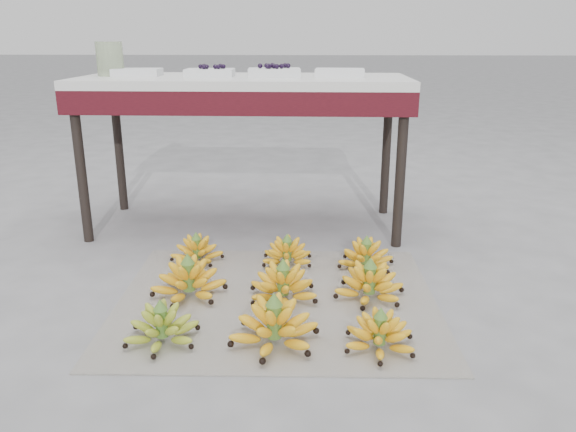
{
  "coord_description": "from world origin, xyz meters",
  "views": [
    {
      "loc": [
        0.21,
        -1.97,
        1.0
      ],
      "look_at": [
        0.1,
        0.3,
        0.27
      ],
      "focal_mm": 35.0,
      "sensor_mm": 36.0,
      "label": 1
    }
  ],
  "objects_px": {
    "bunch_mid_right": "(370,284)",
    "tray_left": "(210,72)",
    "tray_right": "(274,72)",
    "bunch_front_left": "(162,327)",
    "vendor_table": "(244,95)",
    "bunch_back_left": "(197,251)",
    "tray_far_right": "(340,73)",
    "bunch_mid_center": "(283,285)",
    "glass_jar": "(110,59)",
    "bunch_back_center": "(287,254)",
    "bunch_front_right": "(380,334)",
    "bunch_mid_left": "(189,281)",
    "bunch_front_center": "(274,326)",
    "newspaper_mat": "(277,300)",
    "tray_far_left": "(137,72)",
    "bunch_back_right": "(366,257)"
  },
  "relations": [
    {
      "from": "glass_jar",
      "to": "tray_left",
      "type": "bearing_deg",
      "value": -4.34
    },
    {
      "from": "tray_far_right",
      "to": "tray_far_left",
      "type": "bearing_deg",
      "value": -179.79
    },
    {
      "from": "tray_left",
      "to": "newspaper_mat",
      "type": "bearing_deg",
      "value": -66.37
    },
    {
      "from": "bunch_front_right",
      "to": "tray_far_right",
      "type": "xyz_separation_m",
      "value": [
        -0.1,
        1.28,
        0.77
      ]
    },
    {
      "from": "bunch_front_right",
      "to": "bunch_front_center",
      "type": "bearing_deg",
      "value": 158.93
    },
    {
      "from": "bunch_front_center",
      "to": "tray_right",
      "type": "bearing_deg",
      "value": 89.29
    },
    {
      "from": "bunch_back_left",
      "to": "tray_far_left",
      "type": "distance_m",
      "value": 1.02
    },
    {
      "from": "tray_left",
      "to": "glass_jar",
      "type": "height_order",
      "value": "glass_jar"
    },
    {
      "from": "bunch_mid_right",
      "to": "vendor_table",
      "type": "height_order",
      "value": "vendor_table"
    },
    {
      "from": "bunch_mid_right",
      "to": "newspaper_mat",
      "type": "bearing_deg",
      "value": 175.6
    },
    {
      "from": "bunch_mid_center",
      "to": "tray_far_right",
      "type": "xyz_separation_m",
      "value": [
        0.24,
        0.93,
        0.76
      ]
    },
    {
      "from": "bunch_front_left",
      "to": "bunch_mid_center",
      "type": "relative_size",
      "value": 0.9
    },
    {
      "from": "bunch_mid_left",
      "to": "tray_far_left",
      "type": "distance_m",
      "value": 1.26
    },
    {
      "from": "bunch_mid_right",
      "to": "tray_far_right",
      "type": "distance_m",
      "value": 1.18
    },
    {
      "from": "vendor_table",
      "to": "tray_far_right",
      "type": "height_order",
      "value": "tray_far_right"
    },
    {
      "from": "bunch_front_left",
      "to": "vendor_table",
      "type": "height_order",
      "value": "vendor_table"
    },
    {
      "from": "vendor_table",
      "to": "tray_far_left",
      "type": "bearing_deg",
      "value": 178.62
    },
    {
      "from": "tray_left",
      "to": "glass_jar",
      "type": "xyz_separation_m",
      "value": [
        -0.53,
        0.04,
        0.06
      ]
    },
    {
      "from": "tray_far_left",
      "to": "glass_jar",
      "type": "xyz_separation_m",
      "value": [
        -0.14,
        0.01,
        0.07
      ]
    },
    {
      "from": "bunch_front_left",
      "to": "bunch_mid_left",
      "type": "bearing_deg",
      "value": 71.93
    },
    {
      "from": "bunch_mid_right",
      "to": "glass_jar",
      "type": "height_order",
      "value": "glass_jar"
    },
    {
      "from": "bunch_front_right",
      "to": "tray_far_right",
      "type": "relative_size",
      "value": 1.21
    },
    {
      "from": "bunch_front_left",
      "to": "tray_far_left",
      "type": "bearing_deg",
      "value": 92.15
    },
    {
      "from": "vendor_table",
      "to": "glass_jar",
      "type": "distance_m",
      "value": 0.72
    },
    {
      "from": "bunch_mid_center",
      "to": "newspaper_mat",
      "type": "bearing_deg",
      "value": 178.13
    },
    {
      "from": "bunch_back_center",
      "to": "tray_right",
      "type": "xyz_separation_m",
      "value": [
        -0.09,
        0.54,
        0.77
      ]
    },
    {
      "from": "bunch_mid_left",
      "to": "glass_jar",
      "type": "height_order",
      "value": "glass_jar"
    },
    {
      "from": "newspaper_mat",
      "to": "tray_right",
      "type": "bearing_deg",
      "value": 94.31
    },
    {
      "from": "bunch_mid_center",
      "to": "glass_jar",
      "type": "relative_size",
      "value": 2.07
    },
    {
      "from": "newspaper_mat",
      "to": "bunch_front_center",
      "type": "height_order",
      "value": "bunch_front_center"
    },
    {
      "from": "bunch_mid_left",
      "to": "bunch_mid_right",
      "type": "bearing_deg",
      "value": -2.95
    },
    {
      "from": "newspaper_mat",
      "to": "bunch_back_center",
      "type": "bearing_deg",
      "value": 86.51
    },
    {
      "from": "bunch_mid_right",
      "to": "tray_left",
      "type": "relative_size",
      "value": 1.32
    },
    {
      "from": "vendor_table",
      "to": "bunch_front_center",
      "type": "bearing_deg",
      "value": -79.16
    },
    {
      "from": "bunch_back_center",
      "to": "tray_far_right",
      "type": "xyz_separation_m",
      "value": [
        0.24,
        0.57,
        0.77
      ]
    },
    {
      "from": "bunch_front_right",
      "to": "tray_left",
      "type": "distance_m",
      "value": 1.65
    },
    {
      "from": "bunch_front_left",
      "to": "bunch_back_left",
      "type": "xyz_separation_m",
      "value": [
        -0.03,
        0.72,
        -0.0
      ]
    },
    {
      "from": "bunch_front_left",
      "to": "bunch_mid_right",
      "type": "xyz_separation_m",
      "value": [
        0.74,
        0.37,
        0.0
      ]
    },
    {
      "from": "bunch_front_right",
      "to": "vendor_table",
      "type": "relative_size",
      "value": 0.19
    },
    {
      "from": "bunch_front_right",
      "to": "newspaper_mat",
      "type": "bearing_deg",
      "value": 118.2
    },
    {
      "from": "tray_right",
      "to": "bunch_mid_left",
      "type": "bearing_deg",
      "value": -108.13
    },
    {
      "from": "vendor_table",
      "to": "glass_jar",
      "type": "xyz_separation_m",
      "value": [
        -0.69,
        0.03,
        0.18
      ]
    },
    {
      "from": "tray_right",
      "to": "bunch_front_right",
      "type": "bearing_deg",
      "value": -70.9
    },
    {
      "from": "bunch_mid_right",
      "to": "bunch_front_right",
      "type": "bearing_deg",
      "value": -99.85
    },
    {
      "from": "bunch_front_left",
      "to": "bunch_mid_right",
      "type": "bearing_deg",
      "value": 11.02
    },
    {
      "from": "bunch_front_left",
      "to": "bunch_back_left",
      "type": "height_order",
      "value": "bunch_front_left"
    },
    {
      "from": "bunch_mid_right",
      "to": "tray_right",
      "type": "relative_size",
      "value": 1.19
    },
    {
      "from": "bunch_back_left",
      "to": "tray_right",
      "type": "distance_m",
      "value": 0.99
    },
    {
      "from": "newspaper_mat",
      "to": "bunch_mid_right",
      "type": "distance_m",
      "value": 0.37
    },
    {
      "from": "bunch_back_right",
      "to": "tray_right",
      "type": "distance_m",
      "value": 1.05
    }
  ]
}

